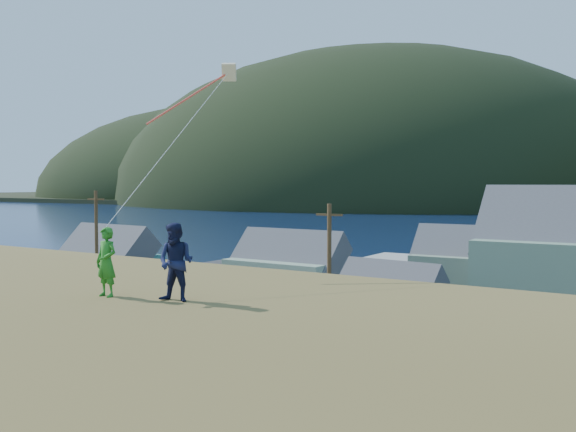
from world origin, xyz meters
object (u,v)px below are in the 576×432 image
(shed_palegreen_near, at_px, (288,268))
(shed_white, at_px, (388,299))
(wharf, at_px, (469,269))
(shed_teal, at_px, (104,262))
(kite_flyer_green, at_px, (106,262))
(kite_flyer_navy, at_px, (176,262))
(shed_palegreen_far, at_px, (476,262))

(shed_palegreen_near, relative_size, shed_white, 1.32)
(wharf, relative_size, shed_teal, 2.64)
(kite_flyer_green, xyz_separation_m, kite_flyer_navy, (1.80, 0.40, 0.07))
(wharf, xyz_separation_m, shed_palegreen_far, (4.21, -12.39, 2.35))
(shed_palegreen_far, bearing_deg, shed_teal, -151.10)
(shed_teal, xyz_separation_m, shed_white, (27.31, -0.15, -0.58))
(shed_white, height_order, kite_flyer_green, kite_flyer_green)
(wharf, height_order, shed_teal, shed_teal)
(shed_teal, xyz_separation_m, shed_palegreen_far, (28.11, 17.30, 0.06))
(wharf, bearing_deg, shed_palegreen_near, -109.62)
(shed_teal, height_order, shed_palegreen_near, shed_teal)
(kite_flyer_navy, bearing_deg, shed_teal, 127.72)
(shed_palegreen_near, bearing_deg, shed_teal, -157.47)
(shed_palegreen_far, bearing_deg, shed_palegreen_near, -141.13)
(shed_palegreen_near, xyz_separation_m, kite_flyer_navy, (18.99, -34.63, 5.41))
(shed_teal, height_order, shed_palegreen_far, shed_teal)
(wharf, bearing_deg, shed_white, -83.49)
(wharf, bearing_deg, kite_flyer_navy, -79.69)
(shed_palegreen_far, relative_size, kite_flyer_navy, 6.31)
(shed_teal, relative_size, shed_palegreen_far, 0.88)
(wharf, bearing_deg, shed_teal, -128.84)
(kite_flyer_green, bearing_deg, shed_white, 101.73)
(shed_teal, xyz_separation_m, kite_flyer_navy, (34.49, -28.52, 5.34))
(shed_white, relative_size, shed_palegreen_far, 0.67)
(wharf, bearing_deg, shed_palegreen_far, -71.23)
(shed_white, xyz_separation_m, shed_palegreen_far, (0.80, 17.45, 0.63))
(shed_white, bearing_deg, kite_flyer_navy, -69.47)
(shed_white, xyz_separation_m, kite_flyer_navy, (7.18, -28.36, 5.92))
(wharf, relative_size, kite_flyer_navy, 14.71)
(shed_palegreen_near, distance_m, kite_flyer_navy, 39.86)
(wharf, xyz_separation_m, shed_white, (3.41, -29.84, 1.71))
(shed_palegreen_near, height_order, shed_palegreen_far, shed_palegreen_far)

